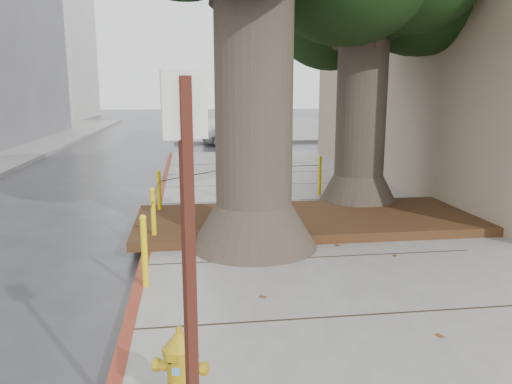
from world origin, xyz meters
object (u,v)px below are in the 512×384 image
signpost (189,275)px  fire_hydrant (180,372)px  car_red (386,132)px  car_silver (236,134)px

signpost → fire_hydrant: bearing=74.6°
fire_hydrant → signpost: size_ratio=0.28×
signpost → car_red: (9.80, 21.17, -1.00)m
car_red → fire_hydrant: bearing=159.4°
fire_hydrant → car_silver: car_silver is taller
fire_hydrant → car_red: car_red is taller
signpost → car_red: 23.35m
signpost → car_silver: 21.82m
fire_hydrant → car_silver: bearing=99.6°
signpost → car_silver: signpost is taller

